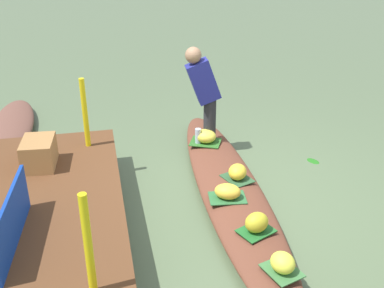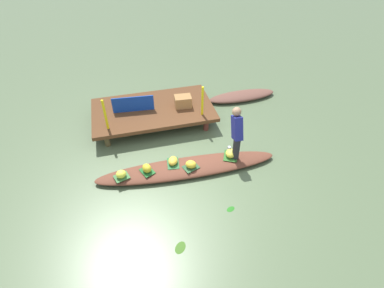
{
  "view_description": "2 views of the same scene",
  "coord_description": "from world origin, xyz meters",
  "px_view_note": "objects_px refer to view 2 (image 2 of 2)",
  "views": [
    {
      "loc": [
        -4.23,
        1.34,
        2.8
      ],
      "look_at": [
        0.47,
        0.33,
        0.46
      ],
      "focal_mm": 43.66,
      "sensor_mm": 36.0,
      "label": 1
    },
    {
      "loc": [
        -1.13,
        -4.79,
        4.98
      ],
      "look_at": [
        0.25,
        0.55,
        0.29
      ],
      "focal_mm": 28.53,
      "sensor_mm": 36.0,
      "label": 2
    }
  ],
  "objects_px": {
    "banana_bunch_0": "(191,164)",
    "banana_bunch_2": "(121,174)",
    "moored_boat": "(242,96)",
    "market_banner": "(133,104)",
    "banana_bunch_4": "(173,161)",
    "banana_bunch_1": "(147,168)",
    "produce_crate": "(183,101)",
    "banana_bunch_3": "(231,153)",
    "water_bottle": "(229,150)",
    "vendor_person": "(237,131)",
    "vendor_boat": "(187,168)"
  },
  "relations": [
    {
      "from": "market_banner",
      "to": "banana_bunch_0",
      "type": "bearing_deg",
      "value": -60.66
    },
    {
      "from": "banana_bunch_1",
      "to": "water_bottle",
      "type": "xyz_separation_m",
      "value": [
        1.94,
        0.11,
        0.0
      ]
    },
    {
      "from": "banana_bunch_0",
      "to": "moored_boat",
      "type": "bearing_deg",
      "value": 49.48
    },
    {
      "from": "banana_bunch_1",
      "to": "banana_bunch_2",
      "type": "distance_m",
      "value": 0.56
    },
    {
      "from": "water_bottle",
      "to": "banana_bunch_1",
      "type": "bearing_deg",
      "value": -176.73
    },
    {
      "from": "water_bottle",
      "to": "banana_bunch_0",
      "type": "bearing_deg",
      "value": -166.97
    },
    {
      "from": "banana_bunch_4",
      "to": "market_banner",
      "type": "relative_size",
      "value": 0.25
    },
    {
      "from": "moored_boat",
      "to": "banana_bunch_2",
      "type": "bearing_deg",
      "value": -146.9
    },
    {
      "from": "banana_bunch_1",
      "to": "water_bottle",
      "type": "relative_size",
      "value": 1.12
    },
    {
      "from": "vendor_boat",
      "to": "moored_boat",
      "type": "bearing_deg",
      "value": 50.1
    },
    {
      "from": "moored_boat",
      "to": "banana_bunch_4",
      "type": "height_order",
      "value": "banana_bunch_4"
    },
    {
      "from": "banana_bunch_4",
      "to": "vendor_person",
      "type": "distance_m",
      "value": 1.56
    },
    {
      "from": "banana_bunch_2",
      "to": "banana_bunch_4",
      "type": "height_order",
      "value": "banana_bunch_2"
    },
    {
      "from": "banana_bunch_3",
      "to": "banana_bunch_4",
      "type": "distance_m",
      "value": 1.35
    },
    {
      "from": "vendor_person",
      "to": "banana_bunch_2",
      "type": "bearing_deg",
      "value": -178.89
    },
    {
      "from": "banana_bunch_1",
      "to": "produce_crate",
      "type": "height_order",
      "value": "produce_crate"
    },
    {
      "from": "banana_bunch_0",
      "to": "produce_crate",
      "type": "xyz_separation_m",
      "value": [
        0.32,
        2.09,
        0.3
      ]
    },
    {
      "from": "vendor_person",
      "to": "water_bottle",
      "type": "xyz_separation_m",
      "value": [
        -0.1,
        0.09,
        -0.6
      ]
    },
    {
      "from": "moored_boat",
      "to": "produce_crate",
      "type": "bearing_deg",
      "value": -164.64
    },
    {
      "from": "vendor_boat",
      "to": "banana_bunch_4",
      "type": "distance_m",
      "value": 0.37
    },
    {
      "from": "vendor_person",
      "to": "market_banner",
      "type": "height_order",
      "value": "vendor_person"
    },
    {
      "from": "banana_bunch_1",
      "to": "water_bottle",
      "type": "distance_m",
      "value": 1.94
    },
    {
      "from": "banana_bunch_4",
      "to": "banana_bunch_2",
      "type": "bearing_deg",
      "value": -173.49
    },
    {
      "from": "banana_bunch_3",
      "to": "water_bottle",
      "type": "relative_size",
      "value": 1.34
    },
    {
      "from": "vendor_boat",
      "to": "vendor_person",
      "type": "height_order",
      "value": "vendor_person"
    },
    {
      "from": "produce_crate",
      "to": "vendor_boat",
      "type": "bearing_deg",
      "value": -100.57
    },
    {
      "from": "banana_bunch_0",
      "to": "market_banner",
      "type": "relative_size",
      "value": 0.22
    },
    {
      "from": "water_bottle",
      "to": "market_banner",
      "type": "xyz_separation_m",
      "value": [
        -1.96,
        1.96,
        0.35
      ]
    },
    {
      "from": "vendor_person",
      "to": "water_bottle",
      "type": "distance_m",
      "value": 0.61
    },
    {
      "from": "moored_boat",
      "to": "water_bottle",
      "type": "height_order",
      "value": "water_bottle"
    },
    {
      "from": "banana_bunch_0",
      "to": "produce_crate",
      "type": "distance_m",
      "value": 2.14
    },
    {
      "from": "banana_bunch_0",
      "to": "banana_bunch_2",
      "type": "xyz_separation_m",
      "value": [
        -1.52,
        0.09,
        -0.0
      ]
    },
    {
      "from": "banana_bunch_0",
      "to": "banana_bunch_4",
      "type": "xyz_separation_m",
      "value": [
        -0.36,
        0.22,
        -0.01
      ]
    },
    {
      "from": "moored_boat",
      "to": "banana_bunch_3",
      "type": "relative_size",
      "value": 7.65
    },
    {
      "from": "banana_bunch_1",
      "to": "market_banner",
      "type": "relative_size",
      "value": 0.21
    },
    {
      "from": "moored_boat",
      "to": "market_banner",
      "type": "height_order",
      "value": "market_banner"
    },
    {
      "from": "banana_bunch_2",
      "to": "vendor_person",
      "type": "bearing_deg",
      "value": 1.11
    },
    {
      "from": "banana_bunch_3",
      "to": "vendor_person",
      "type": "height_order",
      "value": "vendor_person"
    },
    {
      "from": "vendor_boat",
      "to": "banana_bunch_0",
      "type": "bearing_deg",
      "value": -58.32
    },
    {
      "from": "banana_bunch_1",
      "to": "produce_crate",
      "type": "distance_m",
      "value": 2.37
    },
    {
      "from": "banana_bunch_1",
      "to": "vendor_person",
      "type": "height_order",
      "value": "vendor_person"
    },
    {
      "from": "banana_bunch_4",
      "to": "banana_bunch_1",
      "type": "bearing_deg",
      "value": -170.28
    },
    {
      "from": "banana_bunch_1",
      "to": "market_banner",
      "type": "xyz_separation_m",
      "value": [
        -0.03,
        2.08,
        0.35
      ]
    },
    {
      "from": "banana_bunch_1",
      "to": "moored_boat",
      "type": "bearing_deg",
      "value": 38.25
    },
    {
      "from": "produce_crate",
      "to": "banana_bunch_3",
      "type": "bearing_deg",
      "value": -71.32
    },
    {
      "from": "water_bottle",
      "to": "produce_crate",
      "type": "distance_m",
      "value": 2.0
    },
    {
      "from": "moored_boat",
      "to": "banana_bunch_2",
      "type": "relative_size",
      "value": 9.48
    },
    {
      "from": "banana_bunch_1",
      "to": "banana_bunch_3",
      "type": "xyz_separation_m",
      "value": [
        1.94,
        0.01,
        -0.01
      ]
    },
    {
      "from": "vendor_boat",
      "to": "banana_bunch_3",
      "type": "bearing_deg",
      "value": 3.84
    },
    {
      "from": "banana_bunch_0",
      "to": "vendor_person",
      "type": "xyz_separation_m",
      "value": [
        1.07,
        0.14,
        0.61
      ]
    }
  ]
}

